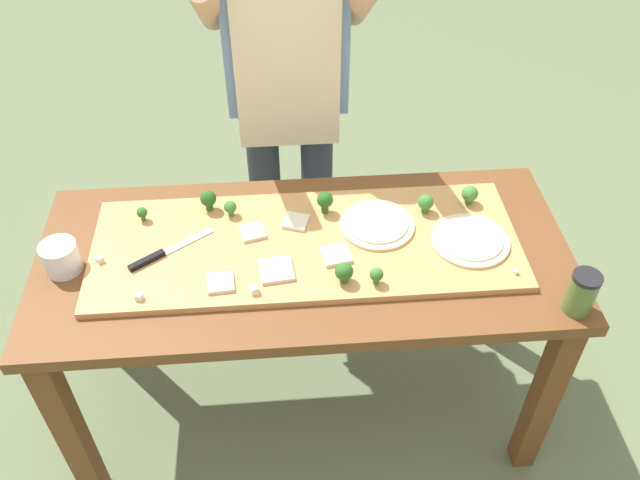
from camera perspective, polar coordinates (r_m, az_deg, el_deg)
ground_plane at (r=2.54m, az=-1.09°, el=-13.62°), size 8.00×8.00×0.00m
prep_table at (r=2.02m, az=-1.34°, el=-3.38°), size 1.56×0.69×0.77m
cutting_board at (r=1.95m, az=-1.21°, el=-0.39°), size 1.25×0.46×0.02m
chefs_knife at (r=1.95m, az=-13.58°, el=-1.21°), size 0.23×0.17×0.02m
pizza_whole_cheese_artichoke at (r=1.99m, az=4.92°, el=1.36°), size 0.22×0.22×0.02m
pizza_whole_white_garlic at (r=1.98m, az=12.77°, el=0.01°), size 0.23×0.23×0.02m
pizza_slice_near_left at (r=1.85m, az=-3.76°, el=-2.61°), size 0.10×0.10×0.01m
pizza_slice_near_right at (r=2.00m, az=-2.07°, el=1.59°), size 0.09×0.09×0.01m
pizza_slice_center at (r=1.83m, az=-8.54°, el=-3.66°), size 0.08×0.08×0.01m
pizza_slice_far_right at (r=1.89m, az=1.38°, el=-1.29°), size 0.09×0.09×0.01m
pizza_slice_far_left at (r=1.97m, az=-5.83°, el=0.69°), size 0.09×0.09×0.01m
broccoli_floret_back_right at (r=2.02m, az=-7.72°, el=2.78°), size 0.04×0.04×0.05m
broccoli_floret_back_left at (r=2.10m, az=12.74°, el=3.88°), size 0.05×0.05×0.06m
broccoli_floret_front_right at (r=2.04m, az=9.07°, el=3.18°), size 0.05×0.05×0.06m
broccoli_floret_center_left at (r=1.80m, az=2.07°, el=-2.75°), size 0.05×0.05×0.06m
broccoli_floret_front_mid at (r=2.05m, az=-9.57°, el=3.49°), size 0.05×0.05×0.07m
broccoli_floret_back_mid at (r=2.01m, az=0.43°, el=3.40°), size 0.05×0.05×0.07m
broccoli_floret_center_right at (r=1.81m, az=4.88°, el=-3.01°), size 0.04×0.04×0.05m
broccoli_floret_front_left at (r=2.06m, az=-15.04°, el=2.26°), size 0.03×0.03×0.05m
cheese_crumble_a at (r=1.84m, az=-15.28°, el=-4.74°), size 0.02×0.02×0.02m
cheese_crumble_b at (r=1.97m, az=-18.42°, el=-1.58°), size 0.03×0.03×0.02m
cheese_crumble_c at (r=1.92m, az=16.47°, el=-2.64°), size 0.02×0.02×0.01m
cheese_crumble_d at (r=1.80m, az=-5.68°, el=-4.27°), size 0.03×0.03×0.02m
flour_cup at (r=2.00m, az=-21.34°, el=-1.52°), size 0.10×0.10×0.09m
sauce_jar at (r=1.87m, az=21.57°, el=-4.24°), size 0.08×0.08×0.13m
cook_center at (r=2.30m, az=-2.85°, el=13.85°), size 0.54×0.39×1.67m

